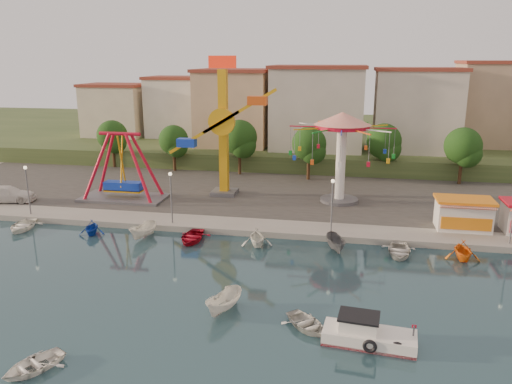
% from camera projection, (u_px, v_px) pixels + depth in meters
% --- Properties ---
extents(ground, '(200.00, 200.00, 0.00)m').
position_uv_depth(ground, '(215.00, 291.00, 37.16)').
color(ground, '#142C39').
rests_on(ground, ground).
extents(quay_deck, '(200.00, 100.00, 0.60)m').
position_uv_depth(quay_deck, '(299.00, 147.00, 95.93)').
color(quay_deck, '#9E998E').
rests_on(quay_deck, ground).
extents(asphalt_pad, '(90.00, 28.00, 0.01)m').
position_uv_depth(asphalt_pad, '(275.00, 186.00, 65.48)').
color(asphalt_pad, '#4C4944').
rests_on(asphalt_pad, quay_deck).
extents(hill_terrace, '(200.00, 60.00, 3.00)m').
position_uv_depth(hill_terrace, '(302.00, 137.00, 100.36)').
color(hill_terrace, '#384C26').
rests_on(hill_terrace, ground).
extents(pirate_ship_ride, '(10.00, 5.00, 8.00)m').
position_uv_depth(pirate_ship_ride, '(122.00, 168.00, 58.40)').
color(pirate_ship_ride, '#59595E').
rests_on(pirate_ship_ride, quay_deck).
extents(kamikaze_tower, '(8.78, 3.10, 16.50)m').
position_uv_depth(kamikaze_tower, '(227.00, 132.00, 59.05)').
color(kamikaze_tower, '#59595E').
rests_on(kamikaze_tower, quay_deck).
extents(wave_swinger, '(11.60, 11.60, 10.40)m').
position_uv_depth(wave_swinger, '(342.00, 137.00, 56.28)').
color(wave_swinger, '#59595E').
rests_on(wave_swinger, quay_deck).
extents(booth_left, '(5.40, 3.78, 3.08)m').
position_uv_depth(booth_left, '(463.00, 214.00, 48.57)').
color(booth_left, white).
rests_on(booth_left, quay_deck).
extents(lamp_post_0, '(0.14, 0.14, 5.00)m').
position_uv_depth(lamp_post_0, '(28.00, 192.00, 52.97)').
color(lamp_post_0, '#59595E').
rests_on(lamp_post_0, quay_deck).
extents(lamp_post_1, '(0.14, 0.14, 5.00)m').
position_uv_depth(lamp_post_1, '(171.00, 199.00, 50.12)').
color(lamp_post_1, '#59595E').
rests_on(lamp_post_1, quay_deck).
extents(lamp_post_2, '(0.14, 0.14, 5.00)m').
position_uv_depth(lamp_post_2, '(332.00, 208.00, 47.27)').
color(lamp_post_2, '#59595E').
rests_on(lamp_post_2, quay_deck).
extents(tree_0, '(4.60, 4.60, 7.19)m').
position_uv_depth(tree_0, '(112.00, 136.00, 75.47)').
color(tree_0, '#382314').
rests_on(tree_0, quay_deck).
extents(tree_1, '(4.35, 4.35, 6.80)m').
position_uv_depth(tree_1, '(174.00, 140.00, 73.06)').
color(tree_1, '#382314').
rests_on(tree_1, quay_deck).
extents(tree_2, '(5.02, 5.02, 7.85)m').
position_uv_depth(tree_2, '(239.00, 138.00, 70.68)').
color(tree_2, '#382314').
rests_on(tree_2, quay_deck).
extents(tree_3, '(4.68, 4.68, 7.32)m').
position_uv_depth(tree_3, '(309.00, 144.00, 67.62)').
color(tree_3, '#382314').
rests_on(tree_3, quay_deck).
extents(tree_4, '(4.86, 4.86, 7.60)m').
position_uv_depth(tree_4, '(384.00, 141.00, 68.63)').
color(tree_4, '#382314').
rests_on(tree_4, quay_deck).
extents(tree_5, '(4.83, 4.83, 7.54)m').
position_uv_depth(tree_5, '(463.00, 146.00, 65.13)').
color(tree_5, '#382314').
rests_on(tree_5, quay_deck).
extents(building_0, '(9.26, 9.53, 11.87)m').
position_uv_depth(building_0, '(95.00, 106.00, 84.51)').
color(building_0, beige).
rests_on(building_0, hill_terrace).
extents(building_1, '(12.33, 9.01, 8.63)m').
position_uv_depth(building_1, '(174.00, 114.00, 87.83)').
color(building_1, silver).
rests_on(building_1, hill_terrace).
extents(building_2, '(11.95, 9.28, 11.23)m').
position_uv_depth(building_2, '(247.00, 107.00, 85.70)').
color(building_2, tan).
rests_on(building_2, hill_terrace).
extents(building_3, '(12.59, 10.50, 9.20)m').
position_uv_depth(building_3, '(327.00, 117.00, 80.51)').
color(building_3, beige).
rests_on(building_3, hill_terrace).
extents(building_4, '(10.75, 9.23, 9.24)m').
position_uv_depth(building_4, '(411.00, 116.00, 81.33)').
color(building_4, beige).
rests_on(building_4, hill_terrace).
extents(building_5, '(12.77, 10.96, 11.21)m').
position_uv_depth(building_5, '(502.00, 113.00, 76.93)').
color(building_5, tan).
rests_on(building_5, hill_terrace).
extents(cabin_motorboat, '(5.74, 2.65, 1.96)m').
position_uv_depth(cabin_motorboat, '(367.00, 336.00, 30.26)').
color(cabin_motorboat, white).
rests_on(cabin_motorboat, ground).
extents(rowboat_a, '(4.10, 4.19, 0.71)m').
position_uv_depth(rowboat_a, '(307.00, 323.00, 31.97)').
color(rowboat_a, silver).
rests_on(rowboat_a, ground).
extents(rowboat_b, '(3.84, 4.25, 0.72)m').
position_uv_depth(rowboat_b, '(33.00, 365.00, 27.66)').
color(rowboat_b, white).
rests_on(rowboat_b, ground).
extents(skiff, '(2.58, 3.97, 1.44)m').
position_uv_depth(skiff, '(224.00, 303.00, 33.92)').
color(skiff, silver).
rests_on(skiff, ground).
extents(van, '(6.70, 3.92, 1.82)m').
position_uv_depth(van, '(7.00, 194.00, 58.00)').
color(van, white).
rests_on(van, quay_deck).
extents(moored_boat_0, '(3.59, 4.58, 0.86)m').
position_uv_depth(moored_boat_0, '(22.00, 226.00, 50.42)').
color(moored_boat_0, white).
rests_on(moored_boat_0, ground).
extents(moored_boat_1, '(3.14, 3.39, 1.48)m').
position_uv_depth(moored_boat_1, '(92.00, 227.00, 48.98)').
color(moored_boat_1, '#133AA9').
rests_on(moored_boat_1, ground).
extents(moored_boat_2, '(2.27, 3.96, 1.44)m').
position_uv_depth(moored_boat_2, '(143.00, 231.00, 48.02)').
color(moored_boat_2, silver).
rests_on(moored_boat_2, ground).
extents(moored_boat_3, '(3.00, 4.17, 0.86)m').
position_uv_depth(moored_boat_3, '(192.00, 237.00, 47.23)').
color(moored_boat_3, '#AD0D21').
rests_on(moored_boat_3, ground).
extents(moored_boat_4, '(3.59, 3.91, 1.73)m').
position_uv_depth(moored_boat_4, '(257.00, 237.00, 46.00)').
color(moored_boat_4, white).
rests_on(moored_boat_4, ground).
extents(moored_boat_5, '(2.37, 3.93, 1.42)m').
position_uv_depth(moored_boat_5, '(336.00, 244.00, 44.75)').
color(moored_boat_5, '#58595D').
rests_on(moored_boat_5, ground).
extents(moored_boat_6, '(3.27, 4.39, 0.87)m').
position_uv_depth(moored_boat_6, '(399.00, 251.00, 43.84)').
color(moored_boat_6, beige).
rests_on(moored_boat_6, ground).
extents(moored_boat_7, '(2.94, 3.39, 1.75)m').
position_uv_depth(moored_boat_7, '(463.00, 250.00, 42.78)').
color(moored_boat_7, orange).
rests_on(moored_boat_7, ground).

